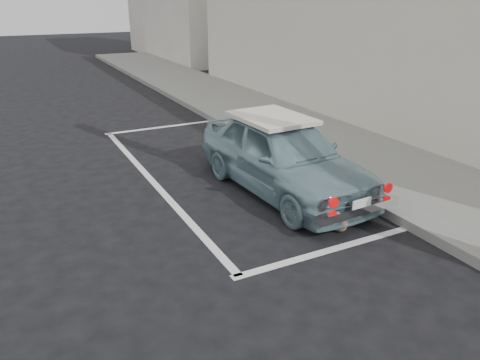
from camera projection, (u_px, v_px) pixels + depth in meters
name	position (u px, v px, depth m)	size (l,w,h in m)	color
ground	(281.00, 242.00, 6.44)	(80.00, 80.00, 0.00)	black
sidewalk	(364.00, 160.00, 9.43)	(2.80, 40.00, 0.15)	slate
pline_rear	(332.00, 249.00, 6.24)	(3.00, 0.12, 0.01)	silver
pline_front	(164.00, 127.00, 12.03)	(3.00, 0.12, 0.01)	silver
pline_side	(152.00, 181.00, 8.54)	(0.12, 7.00, 0.01)	silver
retro_coupe	(283.00, 155.00, 7.88)	(1.71, 3.86, 1.29)	#7496A1
cat	(339.00, 223.00, 6.70)	(0.28, 0.48, 0.26)	#726356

